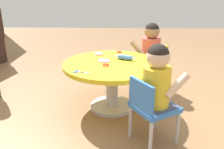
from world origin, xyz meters
TOP-DOWN VIEW (x-y plane):
  - ground_plane at (0.00, 0.00)m, footprint 10.00×10.00m
  - craft_table at (0.00, 0.00)m, footprint 0.94×0.94m
  - child_chair_left at (-0.57, -0.31)m, footprint 0.41×0.41m
  - seated_child_left at (-0.55, -0.35)m, footprint 0.41×0.44m
  - child_chair_right at (0.46, -0.46)m, footprint 0.42×0.42m
  - seated_child_right at (0.49, -0.43)m, footprint 0.43×0.44m
  - rolling_pin at (0.10, -0.13)m, footprint 0.11×0.22m
  - craft_scissors at (-0.27, 0.27)m, footprint 0.09×0.14m
  - playdough_blob_0 at (0.04, 0.08)m, footprint 0.12×0.12m
  - playdough_blob_1 at (0.29, 0.15)m, footprint 0.09×0.09m
  - cookie_cutter_0 at (-0.09, 0.05)m, footprint 0.07×0.07m
  - cookie_cutter_1 at (0.39, -0.07)m, footprint 0.07×0.07m
  - cookie_cutter_2 at (0.09, 0.11)m, footprint 0.05×0.05m

SIDE VIEW (x-z plane):
  - ground_plane at x=0.00m, z-range 0.00..0.00m
  - child_chair_left at x=-0.57m, z-range 0.04..0.57m
  - child_chair_right at x=0.46m, z-range 0.04..0.57m
  - craft_table at x=0.00m, z-range 0.13..0.61m
  - craft_scissors at x=-0.27m, z-range 0.47..0.48m
  - cookie_cutter_0 at x=-0.09m, z-range 0.48..0.49m
  - cookie_cutter_1 at x=0.39m, z-range 0.48..0.49m
  - cookie_cutter_2 at x=0.09m, z-range 0.48..0.49m
  - playdough_blob_0 at x=0.04m, z-range 0.48..0.49m
  - playdough_blob_1 at x=0.29m, z-range 0.48..0.49m
  - rolling_pin at x=0.10m, z-range 0.48..0.53m
  - seated_child_left at x=-0.55m, z-range 0.28..0.79m
  - seated_child_right at x=0.49m, z-range 0.28..0.79m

